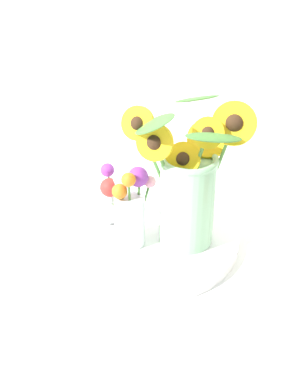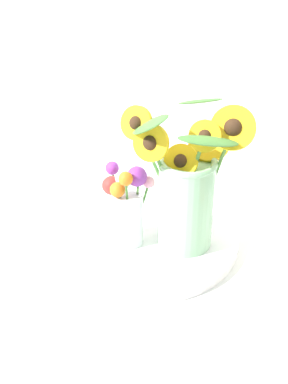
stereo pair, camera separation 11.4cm
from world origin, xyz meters
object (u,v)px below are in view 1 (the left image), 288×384
object	(u,v)px
vase_small_center	(131,211)
vase_bulb_right	(112,197)
serving_tray	(144,236)
mason_jar_sunflowers	(188,186)

from	to	relation	value
vase_small_center	vase_bulb_right	distance (m)	0.09
serving_tray	vase_small_center	world-z (taller)	vase_small_center
vase_bulb_right	mason_jar_sunflowers	bearing A→B (deg)	-4.35
serving_tray	vase_small_center	distance (m)	0.10
mason_jar_sunflowers	vase_bulb_right	world-z (taller)	mason_jar_sunflowers
serving_tray	vase_bulb_right	size ratio (longest dim) A/B	3.30
mason_jar_sunflowers	vase_small_center	world-z (taller)	mason_jar_sunflowers
serving_tray	vase_bulb_right	world-z (taller)	vase_bulb_right
mason_jar_sunflowers	vase_bulb_right	size ratio (longest dim) A/B	2.61
mason_jar_sunflowers	vase_small_center	xyz separation A→B (m)	(-0.11, -0.05, -0.06)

